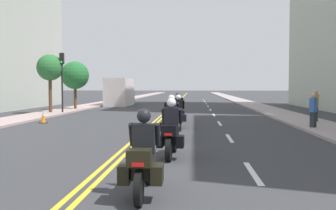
{
  "coord_description": "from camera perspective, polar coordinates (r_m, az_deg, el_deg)",
  "views": [
    {
      "loc": [
        2.14,
        -1.01,
        1.99
      ],
      "look_at": [
        1.03,
        15.35,
        1.2
      ],
      "focal_mm": 41.76,
      "sensor_mm": 36.0,
      "label": 1
    }
  ],
  "objects": [
    {
      "name": "sidewalk_right",
      "position": [
        49.42,
        10.93,
        0.47
      ],
      "size": [
        2.49,
        144.0,
        0.12
      ],
      "primitive_type": "cube",
      "color": "#9F9292",
      "rests_on": "ground"
    },
    {
      "name": "centreline_yellow_outer",
      "position": [
        49.09,
        1.52,
        0.43
      ],
      "size": [
        0.12,
        132.0,
        0.01
      ],
      "primitive_type": "cube",
      "color": "yellow",
      "rests_on": "ground"
    },
    {
      "name": "traffic_cone_0",
      "position": [
        22.18,
        -17.76,
        -1.71
      ],
      "size": [
        0.38,
        0.38,
        0.64
      ],
      "color": "black",
      "rests_on": "ground"
    },
    {
      "name": "parked_truck",
      "position": [
        40.9,
        -6.97,
        1.73
      ],
      "size": [
        2.2,
        6.5,
        2.8
      ],
      "color": "#B1CBB7",
      "rests_on": "ground"
    },
    {
      "name": "ground_plane",
      "position": [
        49.09,
        1.38,
        0.43
      ],
      "size": [
        264.0,
        264.0,
        0.0
      ],
      "primitive_type": "plane",
      "color": "#343539"
    },
    {
      "name": "sidewalk_left",
      "position": [
        50.12,
        -8.03,
        0.52
      ],
      "size": [
        2.49,
        144.0,
        0.12
      ],
      "primitive_type": "cube",
      "color": "#A88F8C",
      "rests_on": "ground"
    },
    {
      "name": "motorcycle_2",
      "position": [
        14.6,
        0.5,
        -2.46
      ],
      "size": [
        0.77,
        2.22,
        1.67
      ],
      "rotation": [
        0.0,
        0.0,
        -0.01
      ],
      "color": "black",
      "rests_on": "ground"
    },
    {
      "name": "motorcycle_0",
      "position": [
        7.12,
        -3.63,
        -8.11
      ],
      "size": [
        0.76,
        2.07,
        1.58
      ],
      "rotation": [
        0.0,
        0.0,
        0.01
      ],
      "color": "black",
      "rests_on": "ground"
    },
    {
      "name": "street_tree_1",
      "position": [
        29.52,
        -16.86,
        5.18
      ],
      "size": [
        1.89,
        1.89,
        4.29
      ],
      "color": "#503521",
      "rests_on": "ground"
    },
    {
      "name": "centreline_yellow_inner",
      "position": [
        49.1,
        1.24,
        0.44
      ],
      "size": [
        0.12,
        132.0,
        0.01
      ],
      "primitive_type": "cube",
      "color": "yellow",
      "rests_on": "ground"
    },
    {
      "name": "pedestrian_1",
      "position": [
        18.95,
        20.44,
        -0.81
      ],
      "size": [
        0.4,
        0.42,
        1.69
      ],
      "rotation": [
        0.0,
        0.0,
        4.0
      ],
      "color": "#242E2F",
      "rests_on": "ground"
    },
    {
      "name": "traffic_light_near",
      "position": [
        29.12,
        -15.21,
        4.7
      ],
      "size": [
        0.28,
        0.38,
        4.37
      ],
      "color": "black",
      "rests_on": "ground"
    },
    {
      "name": "street_tree_0",
      "position": [
        33.49,
        -13.42,
        4.22
      ],
      "size": [
        2.31,
        2.31,
        4.06
      ],
      "color": "#493920",
      "rests_on": "ground"
    },
    {
      "name": "lane_dashes_white",
      "position": [
        30.1,
        6.43,
        -1.05
      ],
      "size": [
        0.14,
        56.4,
        0.01
      ],
      "color": "silver",
      "rests_on": "ground"
    },
    {
      "name": "pedestrian_0",
      "position": [
        22.35,
        20.7,
        -0.15
      ],
      "size": [
        0.26,
        0.39,
        1.8
      ],
      "rotation": [
        0.0,
        0.0,
        1.7
      ],
      "color": "#2A2E30",
      "rests_on": "ground"
    },
    {
      "name": "motorcycle_3",
      "position": [
        18.73,
        1.53,
        -1.36
      ],
      "size": [
        0.77,
        2.18,
        1.59
      ],
      "rotation": [
        0.0,
        0.0,
        0.03
      ],
      "color": "black",
      "rests_on": "ground"
    },
    {
      "name": "motorcycle_4",
      "position": [
        21.88,
        1.46,
        -0.75
      ],
      "size": [
        0.77,
        2.27,
        1.63
      ],
      "rotation": [
        0.0,
        0.0,
        -0.02
      ],
      "color": "black",
      "rests_on": "ground"
    },
    {
      "name": "motorcycle_1",
      "position": [
        10.95,
        0.46,
        -4.25
      ],
      "size": [
        0.78,
        2.15,
        1.66
      ],
      "rotation": [
        0.0,
        0.0,
        -0.04
      ],
      "color": "black",
      "rests_on": "ground"
    }
  ]
}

